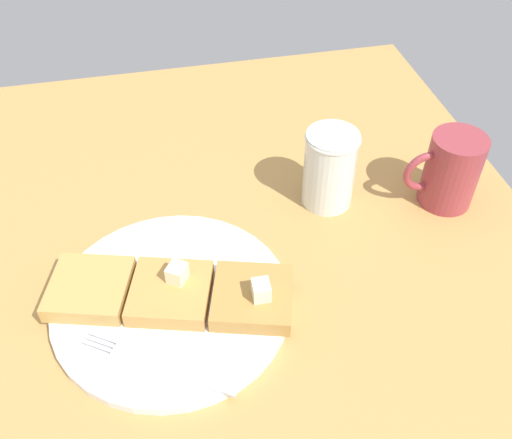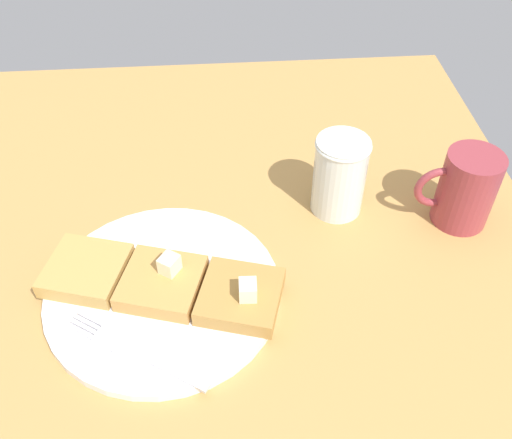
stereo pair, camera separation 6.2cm
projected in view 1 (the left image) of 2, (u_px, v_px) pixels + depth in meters
The scene contains 10 objects.
table_surface at pixel (148, 304), 61.37cm from camera, with size 94.23×94.23×2.35cm, color #B68848.
plate at pixel (172, 301), 59.48cm from camera, with size 24.82×24.82×1.02cm.
toast_slice_left at pixel (252, 297), 58.09cm from camera, with size 8.02×7.84×1.87cm, color #B0813E.
toast_slice_middle at pixel (171, 293), 58.50cm from camera, with size 8.02×7.84×1.87cm, color #C38C46.
toast_slice_right at pixel (90, 288), 58.91cm from camera, with size 8.02×7.84×1.87cm, color tan.
butter_pat_primary at pixel (261, 290), 56.33cm from camera, with size 1.95×1.75×1.95cm, color #EFE8C8.
butter_pat_secondary at pixel (177, 273), 57.91cm from camera, with size 1.95×1.75×1.95cm, color #F8F1C6.
fork at pixel (148, 362), 53.58cm from camera, with size 14.18×9.96×0.36cm.
syrup_jar at pixel (329, 171), 68.35cm from camera, with size 6.48×6.48×9.97cm.
coffee_mug at pixel (450, 171), 68.23cm from camera, with size 9.57×6.54×9.39cm.
Camera 1 is at (-3.27, 39.11, 50.61)cm, focal length 40.00 mm.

